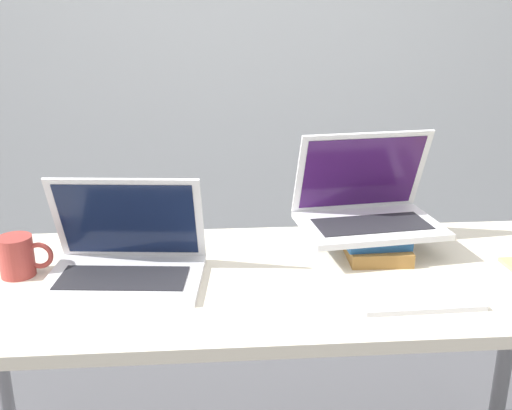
{
  "coord_description": "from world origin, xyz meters",
  "views": [
    {
      "loc": [
        -0.13,
        -0.99,
        1.39
      ],
      "look_at": [
        -0.03,
        0.32,
        0.94
      ],
      "focal_mm": 42.0,
      "sensor_mm": 36.0,
      "label": 1
    }
  ],
  "objects": [
    {
      "name": "mug",
      "position": [
        -0.6,
        0.36,
        0.8
      ],
      "size": [
        0.13,
        0.08,
        0.1
      ],
      "color": "#9E3833",
      "rests_on": "desk"
    },
    {
      "name": "laptop_on_books",
      "position": [
        0.27,
        0.47,
        0.87
      ],
      "size": [
        0.38,
        0.29,
        0.25
      ],
      "color": "silver",
      "rests_on": "book_stack"
    },
    {
      "name": "laptop_left",
      "position": [
        -0.35,
        0.33,
        0.8
      ],
      "size": [
        0.39,
        0.28,
        0.25
      ],
      "color": "silver",
      "rests_on": "desk"
    },
    {
      "name": "wall_back",
      "position": [
        0.0,
        1.83,
        1.35
      ],
      "size": [
        8.0,
        0.05,
        2.7
      ],
      "color": "silver",
      "rests_on": "ground_plane"
    },
    {
      "name": "desk",
      "position": [
        0.0,
        0.32,
        0.67
      ],
      "size": [
        1.67,
        0.63,
        0.76
      ],
      "color": "beige",
      "rests_on": "ground_plane"
    },
    {
      "name": "book_stack",
      "position": [
        0.28,
        0.45,
        0.79
      ],
      "size": [
        0.18,
        0.25,
        0.06
      ],
      "color": "olive",
      "rests_on": "desk"
    },
    {
      "name": "wireless_keyboard",
      "position": [
        0.31,
        0.16,
        0.76
      ],
      "size": [
        0.27,
        0.13,
        0.01
      ],
      "color": "silver",
      "rests_on": "desk"
    }
  ]
}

